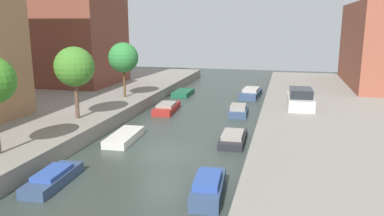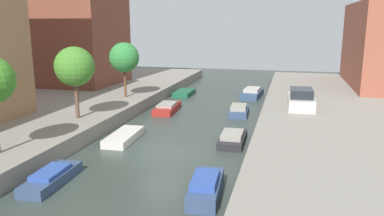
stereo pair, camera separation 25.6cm
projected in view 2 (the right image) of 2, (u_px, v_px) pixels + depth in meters
ground_plane at (163, 153)px, 22.07m from camera, size 84.00×84.00×0.00m
street_tree_2 at (75, 67)px, 25.46m from camera, size 2.67×2.67×4.88m
street_tree_3 at (124, 58)px, 32.97m from camera, size 2.60×2.60×4.78m
parked_car at (301, 99)px, 29.31m from camera, size 2.03×4.46×1.52m
moored_boat_left_2 at (51, 178)px, 17.84m from camera, size 1.45×3.79×0.70m
moored_boat_left_3 at (124, 137)px, 24.45m from camera, size 1.65×3.99×0.49m
moored_boat_left_4 at (167, 108)px, 32.51m from camera, size 1.81×4.29×0.71m
moored_boat_left_5 at (184, 93)px, 39.83m from camera, size 1.64×3.49×0.48m
moored_boat_right_2 at (206, 187)px, 16.48m from camera, size 1.49×3.56×1.02m
moored_boat_right_3 at (233, 138)px, 23.92m from camera, size 1.56×3.75×0.75m
moored_boat_right_4 at (239, 111)px, 31.20m from camera, size 1.58×3.24×0.90m
moored_boat_right_5 at (252, 93)px, 38.83m from camera, size 2.02×4.61×0.92m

